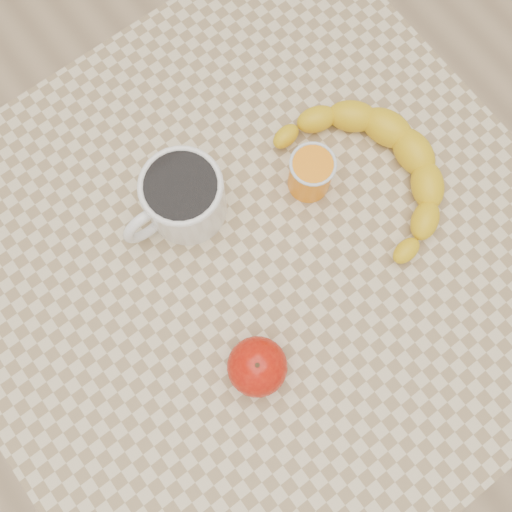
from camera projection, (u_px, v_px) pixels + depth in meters
ground at (256, 325)px, 1.49m from camera, size 3.00×3.00×0.00m
table at (256, 273)px, 0.85m from camera, size 0.80×0.80×0.75m
coffee_mug at (182, 197)px, 0.73m from camera, size 0.15×0.11×0.09m
orange_juice_glass at (311, 173)px, 0.75m from camera, size 0.06×0.06×0.07m
apple at (257, 367)px, 0.70m from camera, size 0.09×0.09×0.07m
banana at (373, 172)px, 0.77m from camera, size 0.24×0.32×0.05m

